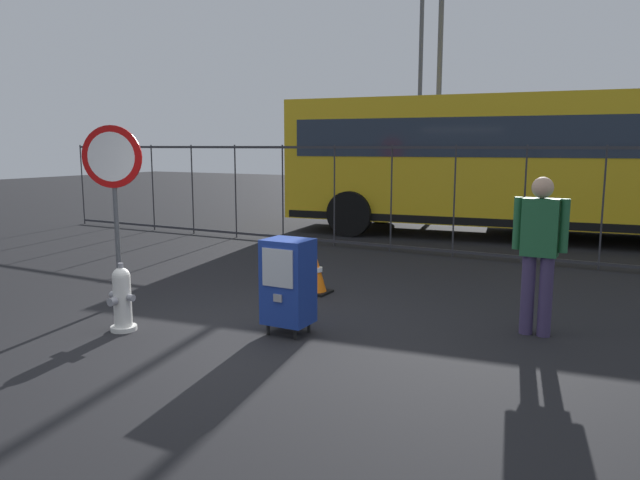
{
  "coord_description": "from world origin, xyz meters",
  "views": [
    {
      "loc": [
        3.59,
        -4.82,
        1.99
      ],
      "look_at": [
        0.3,
        1.2,
        0.9
      ],
      "focal_mm": 33.6,
      "sensor_mm": 36.0,
      "label": 1
    }
  ],
  "objects": [
    {
      "name": "ground_plane",
      "position": [
        0.0,
        0.0,
        0.0
      ],
      "size": [
        60.0,
        60.0,
        0.0
      ],
      "primitive_type": "plane",
      "color": "black"
    },
    {
      "name": "fire_hydrant",
      "position": [
        -1.29,
        -0.35,
        0.35
      ],
      "size": [
        0.33,
        0.31,
        0.75
      ],
      "color": "silver",
      "rests_on": "ground_plane"
    },
    {
      "name": "newspaper_box_primary",
      "position": [
        0.34,
        0.42,
        0.57
      ],
      "size": [
        0.48,
        0.42,
        1.02
      ],
      "color": "black",
      "rests_on": "ground_plane"
    },
    {
      "name": "stop_sign",
      "position": [
        -2.15,
        0.41,
        1.6
      ],
      "size": [
        0.71,
        0.31,
        2.23
      ],
      "color": "#4C4F54",
      "rests_on": "ground_plane"
    },
    {
      "name": "pedestrian",
      "position": [
        2.66,
        1.64,
        0.95
      ],
      "size": [
        0.55,
        0.22,
        1.67
      ],
      "color": "#382D51",
      "rests_on": "ground_plane"
    },
    {
      "name": "traffic_cone",
      "position": [
        -0.25,
        2.11,
        0.26
      ],
      "size": [
        0.36,
        0.36,
        0.53
      ],
      "color": "black",
      "rests_on": "ground_plane"
    },
    {
      "name": "fence_barrier",
      "position": [
        0.0,
        5.64,
        1.02
      ],
      "size": [
        18.03,
        0.04,
        2.0
      ],
      "color": "#2D2D33",
      "rests_on": "ground_plane"
    },
    {
      "name": "bus_near",
      "position": [
        1.4,
        8.64,
        1.71
      ],
      "size": [
        10.72,
        3.74,
        3.0
      ],
      "rotation": [
        0.0,
        0.0,
        0.12
      ],
      "color": "gold",
      "rests_on": "ground_plane"
    },
    {
      "name": "street_light_near_left",
      "position": [
        -3.29,
        14.76,
        4.64
      ],
      "size": [
        0.32,
        0.32,
        8.12
      ],
      "color": "#4C4F54",
      "rests_on": "ground_plane"
    },
    {
      "name": "street_light_near_right",
      "position": [
        -1.5,
        11.17,
        4.39
      ],
      "size": [
        0.32,
        0.32,
        7.64
      ],
      "color": "#4C4F54",
      "rests_on": "ground_plane"
    }
  ]
}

